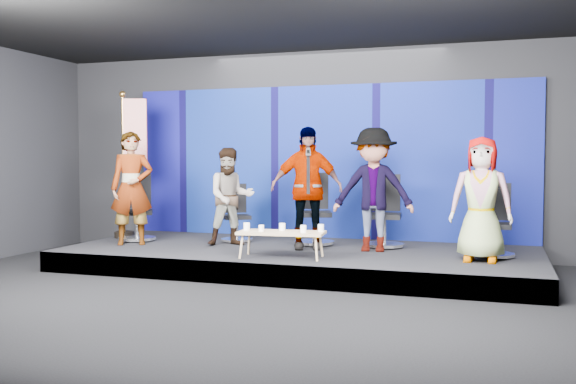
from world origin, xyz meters
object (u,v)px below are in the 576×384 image
object	(u,v)px
chair_c	(314,221)
coffee_table	(281,234)
panelist_d	(373,190)
chair_e	(494,233)
mug_a	(247,226)
mug_d	(303,229)
mug_e	(321,228)
panelist_b	(231,197)
chair_b	(236,223)
panelist_a	(132,188)
mug_c	(282,227)
flag_stand	(131,160)
chair_d	(384,223)
chair_a	(137,219)
panelist_c	(307,188)
mug_b	(261,228)
panelist_e	(481,199)

from	to	relation	value
chair_c	coffee_table	world-z (taller)	chair_c
panelist_d	coffee_table	size ratio (longest dim) A/B	1.48
chair_e	mug_a	xyz separation A→B (m)	(-3.27, -1.02, 0.08)
mug_d	mug_e	distance (m)	0.27
panelist_b	mug_e	world-z (taller)	panelist_b
chair_b	coffee_table	size ratio (longest dim) A/B	0.77
chair_b	mug_a	size ratio (longest dim) A/B	9.02
panelist_a	panelist_b	world-z (taller)	panelist_a
chair_c	panelist_d	bearing A→B (deg)	-41.95
mug_c	flag_stand	distance (m)	3.48
panelist_a	mug_c	bearing A→B (deg)	-38.03
chair_b	mug_e	world-z (taller)	chair_b
chair_d	flag_stand	bearing A→B (deg)	177.29
chair_a	panelist_d	xyz separation A→B (m)	(3.94, 0.02, 0.54)
panelist_c	coffee_table	world-z (taller)	panelist_c
coffee_table	mug_b	distance (m)	0.29
chair_d	mug_e	distance (m)	1.51
panelist_d	mug_a	distance (m)	1.95
mug_c	flag_stand	xyz separation A→B (m)	(-3.13, 1.19, 0.91)
chair_d	chair_e	bearing A→B (deg)	-23.18
mug_a	mug_e	xyz separation A→B (m)	(1.02, 0.17, -0.00)
panelist_c	mug_b	bearing A→B (deg)	-127.63
coffee_table	mug_c	size ratio (longest dim) A/B	11.99
chair_d	mug_b	size ratio (longest dim) A/B	12.76
mug_c	chair_d	bearing A→B (deg)	50.19
chair_c	chair_d	xyz separation A→B (m)	(1.09, 0.07, -0.01)
chair_a	panelist_d	distance (m)	3.97
chair_c	chair_e	world-z (taller)	chair_c
coffee_table	mug_a	world-z (taller)	mug_a
chair_a	mug_c	world-z (taller)	chair_a
chair_a	chair_e	xyz separation A→B (m)	(5.63, 0.01, -0.03)
panelist_a	chair_e	size ratio (longest dim) A/B	1.75
panelist_c	chair_d	size ratio (longest dim) A/B	1.64
chair_a	chair_d	size ratio (longest dim) A/B	0.99
coffee_table	mug_c	bearing A→B (deg)	103.72
mug_b	mug_d	world-z (taller)	mug_d
panelist_b	coffee_table	bearing A→B (deg)	-70.30
chair_e	mug_c	distance (m)	2.93
panelist_b	chair_e	world-z (taller)	panelist_b
mug_a	mug_d	bearing A→B (deg)	-1.47
panelist_d	mug_c	bearing A→B (deg)	-145.85
mug_a	mug_c	size ratio (longest dim) A/B	1.02
panelist_b	coffee_table	size ratio (longest dim) A/B	1.25
chair_b	panelist_c	bearing A→B (deg)	-50.58
chair_c	flag_stand	xyz separation A→B (m)	(-3.22, -0.14, 0.95)
panelist_e	mug_d	xyz separation A→B (m)	(-2.27, -0.57, -0.41)
chair_e	chair_d	bearing A→B (deg)	164.32
mug_b	chair_e	bearing A→B (deg)	19.75
chair_b	panelist_c	distance (m)	1.54
mug_b	chair_c	bearing A→B (deg)	78.08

